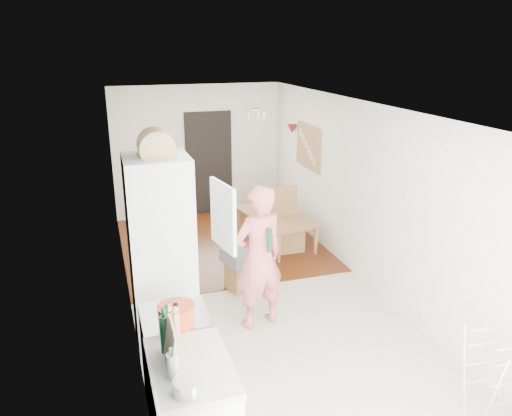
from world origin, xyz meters
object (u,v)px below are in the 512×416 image
person (259,245)px  dining_table (277,231)px  dining_chair (288,220)px  stool (240,275)px  drying_rack (498,376)px

person → dining_table: 2.64m
dining_chair → stool: dining_chair is taller
dining_table → person: bearing=144.7°
dining_chair → drying_rack: size_ratio=1.22×
dining_chair → drying_rack: bearing=-83.7°
stool → drying_rack: bearing=-63.6°
dining_table → stool: bearing=132.4°
dining_table → dining_chair: dining_chair is taller
person → dining_table: (1.07, 2.28, -0.80)m
person → dining_table: person is taller
person → stool: size_ratio=5.00×
dining_chair → stool: (-1.13, -1.08, -0.30)m
dining_table → drying_rack: 4.44m
dining_table → stool: 1.72m
dining_chair → dining_table: bearing=107.3°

